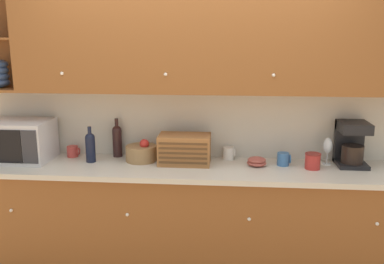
{
  "coord_description": "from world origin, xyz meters",
  "views": [
    {
      "loc": [
        0.29,
        -3.48,
        1.96
      ],
      "look_at": [
        0.0,
        -0.2,
        1.21
      ],
      "focal_mm": 40.0,
      "sensor_mm": 36.0,
      "label": 1
    }
  ],
  "objects_px": {
    "fruit_basket": "(141,153)",
    "wine_glass": "(328,146)",
    "coffee_maker": "(352,143)",
    "mug_blue_second": "(73,151)",
    "microwave": "(17,141)",
    "second_wine_bottle": "(90,146)",
    "bread_box": "(185,149)",
    "mug": "(229,153)",
    "wine_bottle": "(117,139)",
    "bowl_stack_on_counter": "(257,161)",
    "storage_canister": "(313,161)",
    "mug_patterned_third": "(283,159)"
  },
  "relations": [
    {
      "from": "mug_blue_second",
      "to": "wine_glass",
      "type": "height_order",
      "value": "wine_glass"
    },
    {
      "from": "mug_blue_second",
      "to": "bowl_stack_on_counter",
      "type": "bearing_deg",
      "value": -4.6
    },
    {
      "from": "coffee_maker",
      "to": "wine_glass",
      "type": "bearing_deg",
      "value": -176.96
    },
    {
      "from": "fruit_basket",
      "to": "wine_bottle",
      "type": "bearing_deg",
      "value": 153.97
    },
    {
      "from": "mug_blue_second",
      "to": "mug",
      "type": "xyz_separation_m",
      "value": [
        1.31,
        0.04,
        0.01
      ]
    },
    {
      "from": "mug_blue_second",
      "to": "second_wine_bottle",
      "type": "height_order",
      "value": "second_wine_bottle"
    },
    {
      "from": "microwave",
      "to": "coffee_maker",
      "type": "distance_m",
      "value": 2.68
    },
    {
      "from": "mug",
      "to": "bowl_stack_on_counter",
      "type": "xyz_separation_m",
      "value": [
        0.22,
        -0.16,
        -0.02
      ]
    },
    {
      "from": "second_wine_bottle",
      "to": "wine_glass",
      "type": "distance_m",
      "value": 1.89
    },
    {
      "from": "bread_box",
      "to": "wine_glass",
      "type": "distance_m",
      "value": 1.13
    },
    {
      "from": "mug",
      "to": "mug_blue_second",
      "type": "bearing_deg",
      "value": -178.21
    },
    {
      "from": "microwave",
      "to": "wine_glass",
      "type": "relative_size",
      "value": 2.5
    },
    {
      "from": "bread_box",
      "to": "mug",
      "type": "relative_size",
      "value": 3.87
    },
    {
      "from": "microwave",
      "to": "mug_patterned_third",
      "type": "bearing_deg",
      "value": 1.01
    },
    {
      "from": "wine_bottle",
      "to": "microwave",
      "type": "bearing_deg",
      "value": -167.42
    },
    {
      "from": "bowl_stack_on_counter",
      "to": "wine_glass",
      "type": "bearing_deg",
      "value": 8.6
    },
    {
      "from": "bowl_stack_on_counter",
      "to": "coffee_maker",
      "type": "bearing_deg",
      "value": 7.24
    },
    {
      "from": "fruit_basket",
      "to": "wine_glass",
      "type": "bearing_deg",
      "value": 1.13
    },
    {
      "from": "mug_patterned_third",
      "to": "bread_box",
      "type": "bearing_deg",
      "value": -178.43
    },
    {
      "from": "bowl_stack_on_counter",
      "to": "second_wine_bottle",
      "type": "bearing_deg",
      "value": -179.57
    },
    {
      "from": "mug_blue_second",
      "to": "fruit_basket",
      "type": "xyz_separation_m",
      "value": [
        0.6,
        -0.07,
        0.02
      ]
    },
    {
      "from": "second_wine_bottle",
      "to": "coffee_maker",
      "type": "distance_m",
      "value": 2.07
    },
    {
      "from": "mug_patterned_third",
      "to": "wine_glass",
      "type": "relative_size",
      "value": 0.49
    },
    {
      "from": "microwave",
      "to": "mug",
      "type": "distance_m",
      "value": 1.73
    },
    {
      "from": "bread_box",
      "to": "wine_glass",
      "type": "relative_size",
      "value": 1.88
    },
    {
      "from": "mug_blue_second",
      "to": "mug_patterned_third",
      "type": "relative_size",
      "value": 0.98
    },
    {
      "from": "mug_blue_second",
      "to": "coffee_maker",
      "type": "distance_m",
      "value": 2.27
    },
    {
      "from": "bread_box",
      "to": "wine_glass",
      "type": "height_order",
      "value": "bread_box"
    },
    {
      "from": "microwave",
      "to": "wine_bottle",
      "type": "bearing_deg",
      "value": 12.58
    },
    {
      "from": "mug_blue_second",
      "to": "bread_box",
      "type": "xyz_separation_m",
      "value": [
        0.96,
        -0.12,
        0.07
      ]
    },
    {
      "from": "mug_blue_second",
      "to": "microwave",
      "type": "bearing_deg",
      "value": -162.14
    },
    {
      "from": "mug_patterned_third",
      "to": "wine_glass",
      "type": "xyz_separation_m",
      "value": [
        0.35,
        0.06,
        0.1
      ]
    },
    {
      "from": "microwave",
      "to": "storage_canister",
      "type": "height_order",
      "value": "microwave"
    },
    {
      "from": "fruit_basket",
      "to": "microwave",
      "type": "bearing_deg",
      "value": -176.38
    },
    {
      "from": "wine_bottle",
      "to": "mug_patterned_third",
      "type": "height_order",
      "value": "wine_bottle"
    },
    {
      "from": "bowl_stack_on_counter",
      "to": "wine_glass",
      "type": "relative_size",
      "value": 0.7
    },
    {
      "from": "bread_box",
      "to": "fruit_basket",
      "type": "bearing_deg",
      "value": 172.45
    },
    {
      "from": "mug_blue_second",
      "to": "fruit_basket",
      "type": "height_order",
      "value": "fruit_basket"
    },
    {
      "from": "bowl_stack_on_counter",
      "to": "microwave",
      "type": "bearing_deg",
      "value": -179.73
    },
    {
      "from": "bread_box",
      "to": "storage_canister",
      "type": "relative_size",
      "value": 3.34
    },
    {
      "from": "fruit_basket",
      "to": "mug_patterned_third",
      "type": "bearing_deg",
      "value": -1.31
    },
    {
      "from": "wine_bottle",
      "to": "storage_canister",
      "type": "bearing_deg",
      "value": -7.48
    },
    {
      "from": "mug_patterned_third",
      "to": "coffee_maker",
      "type": "xyz_separation_m",
      "value": [
        0.53,
        0.07,
        0.13
      ]
    },
    {
      "from": "storage_canister",
      "to": "mug_blue_second",
      "type": "bearing_deg",
      "value": 175.18
    },
    {
      "from": "second_wine_bottle",
      "to": "bowl_stack_on_counter",
      "type": "bearing_deg",
      "value": 0.43
    },
    {
      "from": "mug_blue_second",
      "to": "storage_canister",
      "type": "distance_m",
      "value": 1.96
    },
    {
      "from": "mug_patterned_third",
      "to": "second_wine_bottle",
      "type": "bearing_deg",
      "value": -178.56
    },
    {
      "from": "mug_blue_second",
      "to": "coffee_maker",
      "type": "height_order",
      "value": "coffee_maker"
    },
    {
      "from": "second_wine_bottle",
      "to": "bowl_stack_on_counter",
      "type": "relative_size",
      "value": 1.91
    },
    {
      "from": "mug_blue_second",
      "to": "bowl_stack_on_counter",
      "type": "height_order",
      "value": "mug_blue_second"
    }
  ]
}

